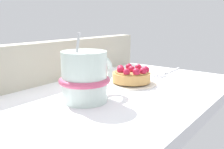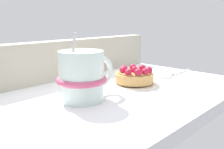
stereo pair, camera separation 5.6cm
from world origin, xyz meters
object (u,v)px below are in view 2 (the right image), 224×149
raspberry_tart (135,76)px  dessert_fork (177,73)px  dessert_plate (135,83)px  coffee_mug (84,76)px

raspberry_tart → dessert_fork: bearing=-4.7°
dessert_plate → dessert_fork: size_ratio=0.76×
raspberry_tart → dessert_fork: size_ratio=0.58×
dessert_plate → raspberry_tart: (-0.03, -0.03, 1.95)cm
raspberry_tart → coffee_mug: coffee_mug is taller
dessert_fork → coffee_mug: bearing=177.6°
dessert_plate → coffee_mug: size_ratio=0.91×
raspberry_tart → dessert_fork: (18.08, -1.49, -1.95)cm
dessert_plate → raspberry_tart: bearing=-137.9°
raspberry_tart → coffee_mug: size_ratio=0.69×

